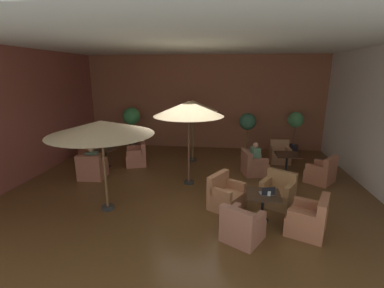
% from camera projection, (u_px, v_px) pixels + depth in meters
% --- Properties ---
extents(ground_plane, '(10.66, 9.35, 0.02)m').
position_uv_depth(ground_plane, '(190.00, 187.00, 8.32)').
color(ground_plane, brown).
extents(wall_back_brick, '(10.66, 0.08, 4.13)m').
position_uv_depth(wall_back_brick, '(204.00, 103.00, 12.23)').
color(wall_back_brick, '#91543C').
rests_on(wall_back_brick, ground_plane).
extents(wall_left_accent, '(0.08, 9.35, 4.13)m').
position_uv_depth(wall_left_accent, '(21.00, 116.00, 8.43)').
color(wall_left_accent, brown).
rests_on(wall_left_accent, ground_plane).
extents(ceiling_slab, '(10.66, 9.35, 0.06)m').
position_uv_depth(ceiling_slab, '(190.00, 42.00, 7.25)').
color(ceiling_slab, white).
rests_on(ceiling_slab, wall_back_brick).
extents(cafe_table_front_left, '(0.80, 0.80, 0.67)m').
position_uv_depth(cafe_table_front_left, '(263.00, 199.00, 6.30)').
color(cafe_table_front_left, black).
rests_on(cafe_table_front_left, ground_plane).
extents(armchair_front_left_north, '(0.99, 0.99, 0.81)m').
position_uv_depth(armchair_front_left_north, '(242.00, 227.00, 5.60)').
color(armchair_front_left_north, '#A36650').
rests_on(armchair_front_left_north, ground_plane).
extents(armchair_front_left_east, '(1.03, 1.05, 0.87)m').
position_uv_depth(armchair_front_left_east, '(309.00, 220.00, 5.86)').
color(armchair_front_left_east, '#B36C4C').
rests_on(armchair_front_left_east, ground_plane).
extents(armchair_front_left_south, '(1.03, 1.01, 0.87)m').
position_uv_depth(armchair_front_left_south, '(278.00, 193.00, 7.13)').
color(armchair_front_left_south, '#A8764A').
rests_on(armchair_front_left_south, ground_plane).
extents(armchair_front_left_west, '(1.03, 1.07, 0.88)m').
position_uv_depth(armchair_front_left_west, '(226.00, 196.00, 6.96)').
color(armchair_front_left_west, '#B77650').
rests_on(armchair_front_left_west, ground_plane).
extents(cafe_table_front_right, '(0.71, 0.71, 0.67)m').
position_uv_depth(cafe_table_front_right, '(105.00, 153.00, 9.95)').
color(cafe_table_front_right, black).
rests_on(cafe_table_front_right, ground_plane).
extents(armchair_front_right_north, '(0.94, 1.00, 0.87)m').
position_uv_depth(armchair_front_right_north, '(137.00, 156.00, 10.23)').
color(armchair_front_right_north, '#B46751').
rests_on(armchair_front_right_north, ground_plane).
extents(armchair_front_right_east, '(1.06, 1.05, 0.88)m').
position_uv_depth(armchair_front_right_east, '(91.00, 152.00, 10.76)').
color(armchair_front_right_east, '#B76948').
rests_on(armchair_front_right_east, ground_plane).
extents(armchair_front_right_south, '(0.82, 0.78, 0.84)m').
position_uv_depth(armchair_front_right_south, '(92.00, 169.00, 8.92)').
color(armchair_front_right_south, '#AB664E').
rests_on(armchair_front_right_south, ground_plane).
extents(cafe_table_mid_center, '(0.78, 0.78, 0.67)m').
position_uv_depth(cafe_table_mid_center, '(287.00, 158.00, 9.35)').
color(cafe_table_mid_center, black).
rests_on(cafe_table_mid_center, ground_plane).
extents(armchair_mid_center_north, '(0.71, 0.72, 0.84)m').
position_uv_depth(armchair_mid_center_north, '(280.00, 154.00, 10.56)').
color(armchair_mid_center_north, '#AE7A55').
rests_on(armchair_mid_center_north, ground_plane).
extents(armchair_mid_center_east, '(0.92, 0.89, 0.82)m').
position_uv_depth(armchair_mid_center_east, '(254.00, 166.00, 9.25)').
color(armchair_mid_center_east, '#A5664E').
rests_on(armchair_mid_center_east, ground_plane).
extents(armchair_mid_center_south, '(1.06, 1.07, 0.88)m').
position_uv_depth(armchair_mid_center_south, '(322.00, 173.00, 8.57)').
color(armchair_mid_center_south, '#B1684B').
rests_on(armchair_mid_center_south, ground_plane).
extents(patio_umbrella_tall_red, '(1.91, 1.91, 2.37)m').
position_uv_depth(patio_umbrella_tall_red, '(193.00, 106.00, 10.26)').
color(patio_umbrella_tall_red, '#2D2D2D').
rests_on(patio_umbrella_tall_red, ground_plane).
extents(patio_umbrella_center_beige, '(2.09, 2.09, 2.58)m').
position_uv_depth(patio_umbrella_center_beige, '(189.00, 109.00, 7.98)').
color(patio_umbrella_center_beige, '#2D2D2D').
rests_on(patio_umbrella_center_beige, ground_plane).
extents(patio_umbrella_near_wall, '(2.51, 2.51, 2.29)m').
position_uv_depth(patio_umbrella_near_wall, '(101.00, 128.00, 6.44)').
color(patio_umbrella_near_wall, '#2D2D2D').
rests_on(patio_umbrella_near_wall, ground_plane).
extents(potted_tree_left_corner, '(0.67, 0.67, 1.83)m').
position_uv_depth(potted_tree_left_corner, '(247.00, 128.00, 10.85)').
color(potted_tree_left_corner, '#A4664C').
rests_on(potted_tree_left_corner, ground_plane).
extents(potted_tree_mid_left, '(0.64, 0.64, 1.83)m').
position_uv_depth(potted_tree_mid_left, '(295.00, 126.00, 11.24)').
color(potted_tree_mid_left, '#322C37').
rests_on(potted_tree_mid_left, ground_plane).
extents(potted_tree_mid_right, '(0.75, 0.75, 1.94)m').
position_uv_depth(potted_tree_mid_right, '(132.00, 119.00, 11.68)').
color(potted_tree_mid_right, '#37392F').
rests_on(potted_tree_mid_right, ground_plane).
extents(patron_blue_shirt, '(0.35, 0.25, 0.62)m').
position_uv_depth(patron_blue_shirt, '(92.00, 157.00, 8.85)').
color(patron_blue_shirt, '#536C5A').
rests_on(patron_blue_shirt, ground_plane).
extents(patron_by_window, '(0.33, 0.39, 0.68)m').
position_uv_depth(patron_by_window, '(255.00, 154.00, 9.15)').
color(patron_by_window, '#537C5E').
rests_on(patron_by_window, ground_plane).
extents(iced_drink_cup, '(0.08, 0.08, 0.11)m').
position_uv_depth(iced_drink_cup, '(269.00, 193.00, 6.18)').
color(iced_drink_cup, white).
rests_on(iced_drink_cup, cafe_table_front_left).
extents(open_laptop, '(0.35, 0.28, 0.20)m').
position_uv_depth(open_laptop, '(267.00, 192.00, 6.23)').
color(open_laptop, '#9EA0A5').
rests_on(open_laptop, cafe_table_front_left).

